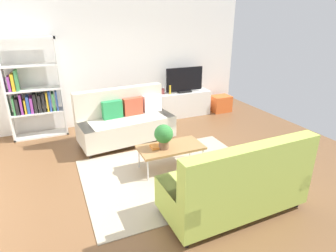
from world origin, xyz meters
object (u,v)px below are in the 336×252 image
object	(u,v)px
coffee_table	(171,148)
storage_trunk	(221,104)
bookshelf	(33,93)
couch_green	(236,184)
potted_plant	(164,135)
tv	(184,80)
vase_0	(162,91)
tv_console	(184,104)
table_book_0	(158,146)
couch_beige	(126,121)
bottle_0	(170,90)

from	to	relation	value
coffee_table	storage_trunk	world-z (taller)	storage_trunk
bookshelf	couch_green	bearing A→B (deg)	-58.65
couch_green	potted_plant	distance (m)	1.48
tv	vase_0	xyz separation A→B (m)	(-0.58, 0.07, -0.24)
tv_console	storage_trunk	bearing A→B (deg)	-5.19
storage_trunk	table_book_0	size ratio (longest dim) A/B	2.17
tv_console	potted_plant	size ratio (longest dim) A/B	3.33
couch_beige	potted_plant	xyz separation A→B (m)	(0.26, -1.45, 0.21)
coffee_table	vase_0	bearing A→B (deg)	70.64
bookshelf	bottle_0	world-z (taller)	bookshelf
tv_console	bookshelf	distance (m)	3.59
couch_green	coffee_table	size ratio (longest dim) A/B	1.75
couch_green	tv	bearing A→B (deg)	71.63
coffee_table	potted_plant	distance (m)	0.30
potted_plant	vase_0	size ratio (longest dim) A/B	3.10
bookshelf	table_book_0	size ratio (longest dim) A/B	8.75
couch_green	storage_trunk	distance (m)	4.40
vase_0	bottle_0	world-z (taller)	bottle_0
tv	storage_trunk	world-z (taller)	tv
couch_beige	tv_console	xyz separation A→B (m)	(1.85, 1.02, -0.13)
bookshelf	vase_0	bearing A→B (deg)	0.58
bottle_0	table_book_0	bearing A→B (deg)	-118.14
potted_plant	table_book_0	xyz separation A→B (m)	(-0.08, 0.08, -0.22)
table_book_0	couch_green	bearing A→B (deg)	-71.20
couch_beige	couch_green	world-z (taller)	same
storage_trunk	bottle_0	bearing A→B (deg)	177.73
tv	table_book_0	world-z (taller)	tv
bookshelf	table_book_0	bearing A→B (deg)	-52.26
couch_green	storage_trunk	xyz separation A→B (m)	(2.27, 3.76, -0.22)
couch_green	bottle_0	size ratio (longest dim) A/B	8.44
tv	bottle_0	world-z (taller)	tv
coffee_table	potted_plant	size ratio (longest dim) A/B	2.62
coffee_table	tv_console	bearing A→B (deg)	59.20
couch_green	bottle_0	world-z (taller)	couch_green
bookshelf	storage_trunk	size ratio (longest dim) A/B	4.04
bookshelf	vase_0	size ratio (longest dim) A/B	15.52
couch_green	coffee_table	distance (m)	1.45
couch_beige	storage_trunk	distance (m)	3.10
tv	vase_0	distance (m)	0.63
bookshelf	vase_0	world-z (taller)	bookshelf
coffee_table	vase_0	distance (m)	2.66
potted_plant	coffee_table	bearing A→B (deg)	10.07
tv	vase_0	bearing A→B (deg)	173.12
bookshelf	potted_plant	xyz separation A→B (m)	(1.94, -2.49, -0.31)
vase_0	table_book_0	bearing A→B (deg)	-114.09
tv	potted_plant	world-z (taller)	tv
bookshelf	potted_plant	size ratio (longest dim) A/B	5.00
couch_beige	tv	size ratio (longest dim) A/B	1.98
couch_green	table_book_0	size ratio (longest dim) A/B	8.00
couch_beige	table_book_0	distance (m)	1.38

